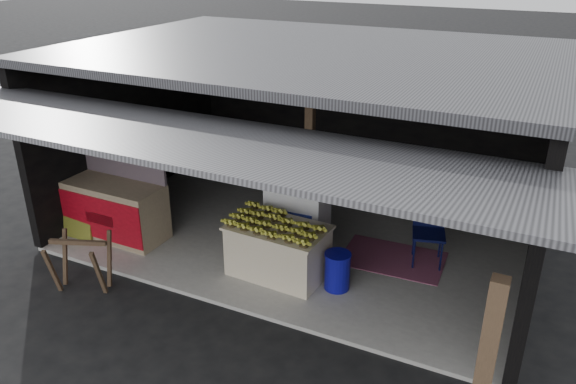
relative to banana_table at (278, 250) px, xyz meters
The scene contains 13 objects.
ground 1.10m from the banana_table, 103.74° to the right, with size 80.00×80.00×0.00m, color black.
concrete_slab 1.59m from the banana_table, 98.99° to the left, with size 7.00×5.00×0.06m, color gray.
shophouse 2.48m from the banana_table, 97.43° to the left, with size 7.40×7.29×3.02m.
banana_table is the anchor object (origin of this frame).
banana_pile 0.45m from the banana_table, behind, with size 1.27×0.76×0.15m, color gold, non-canonical shape.
white_crate 0.92m from the banana_table, 97.62° to the left, with size 0.92×0.65×0.99m.
neighbor_stall 2.87m from the banana_table, behind, with size 1.63×0.75×1.67m.
green_signboard 3.42m from the banana_table, behind, with size 0.61×0.04×0.91m, color black.
sawhorse 2.71m from the banana_table, 147.25° to the right, with size 0.89×0.88×0.78m.
water_barrel 0.90m from the banana_table, ahead, with size 0.35×0.35×0.51m, color #0B0B7E.
plastic_chair 2.26m from the banana_table, 36.09° to the left, with size 0.57×0.57×0.98m.
magenta_rug 1.82m from the banana_table, 39.52° to the left, with size 1.50×1.00×0.01m, color maroon.
picture_frames 4.21m from the banana_table, 95.94° to the left, with size 1.62×0.04×0.46m.
Camera 1 is at (3.41, -5.19, 4.43)m, focal length 35.00 mm.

